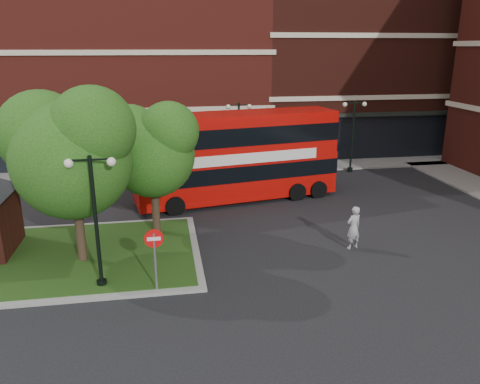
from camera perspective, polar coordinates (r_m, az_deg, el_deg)
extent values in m
plane|color=black|center=(18.28, 1.14, -10.47)|extent=(120.00, 120.00, 0.00)
cube|color=slate|center=(33.61, -4.07, 2.72)|extent=(44.00, 3.00, 0.12)
cube|color=maroon|center=(40.22, -17.20, 14.44)|extent=(26.00, 12.00, 14.00)
cube|color=#471911|center=(43.37, 14.15, 16.16)|extent=(18.00, 12.00, 16.00)
cube|color=gray|center=(21.28, -22.37, -7.50)|extent=(12.60, 7.60, 0.12)
cube|color=#19380F|center=(21.28, -22.37, -7.46)|extent=(12.00, 7.00, 0.15)
cylinder|color=#2D2116|center=(19.83, -19.07, -3.00)|extent=(0.36, 0.36, 3.92)
sphere|color=#174C13|center=(19.17, -19.76, 3.69)|extent=(4.60, 4.60, 4.60)
sphere|color=#174C13|center=(19.89, -22.98, 6.49)|extent=(3.45, 3.45, 3.45)
sphere|color=#174C13|center=(18.34, -17.55, 7.36)|extent=(3.22, 3.22, 3.22)
cylinder|color=#2D2116|center=(21.96, -10.29, -0.95)|extent=(0.36, 0.36, 3.47)
sphere|color=#174C13|center=(21.41, -10.59, 4.41)|extent=(3.80, 3.80, 3.80)
sphere|color=#174C13|center=(21.85, -13.20, 6.67)|extent=(2.85, 2.85, 2.85)
sphere|color=#174C13|center=(20.81, -8.67, 7.28)|extent=(2.66, 2.66, 2.66)
cylinder|color=black|center=(17.35, -17.13, -3.80)|extent=(0.14, 0.14, 5.00)
cylinder|color=black|center=(18.30, -16.47, -10.68)|extent=(0.36, 0.36, 0.30)
cube|color=black|center=(16.68, -17.84, 3.76)|extent=(1.40, 0.06, 0.06)
sphere|color=#F2EACC|center=(16.82, -20.17, 3.29)|extent=(0.32, 0.32, 0.32)
sphere|color=#F2EACC|center=(16.61, -15.42, 3.57)|extent=(0.32, 0.32, 0.32)
cylinder|color=black|center=(31.38, -0.14, 6.28)|extent=(0.14, 0.14, 5.00)
cylinder|color=black|center=(31.92, -0.14, 2.14)|extent=(0.36, 0.36, 0.30)
cube|color=black|center=(31.01, -0.14, 10.54)|extent=(1.40, 0.06, 0.06)
sphere|color=#F2EACC|center=(30.92, -1.45, 10.33)|extent=(0.32, 0.32, 0.32)
sphere|color=#F2EACC|center=(31.15, 1.15, 10.38)|extent=(0.32, 0.32, 0.32)
cylinder|color=black|center=(33.60, 13.53, 6.54)|extent=(0.14, 0.14, 5.00)
cylinder|color=black|center=(34.11, 13.26, 2.66)|extent=(0.36, 0.36, 0.30)
cube|color=black|center=(33.26, 13.82, 10.52)|extent=(1.40, 0.06, 0.06)
sphere|color=#F2EACC|center=(33.01, 12.67, 10.37)|extent=(0.32, 0.32, 0.32)
sphere|color=#F2EACC|center=(33.55, 14.93, 10.32)|extent=(0.32, 0.32, 0.32)
cube|color=#B30B07|center=(26.77, -0.40, 2.30)|extent=(11.83, 4.72, 2.20)
cube|color=#B30B07|center=(26.29, -0.41, 6.94)|extent=(11.71, 4.67, 2.20)
cube|color=black|center=(26.27, -0.41, 7.18)|extent=(11.83, 4.72, 1.00)
cube|color=silver|center=(25.27, 0.63, 4.08)|extent=(8.52, 1.64, 0.58)
imported|color=#9B9B9E|center=(21.01, 13.68, -4.24)|extent=(0.82, 0.66, 1.95)
imported|color=#B2B5BA|center=(32.83, -9.17, 3.34)|extent=(4.32, 2.21, 1.41)
imported|color=silver|center=(32.51, 5.94, 3.29)|extent=(4.27, 1.90, 1.36)
cylinder|color=slate|center=(17.06, -10.28, -8.53)|extent=(0.08, 0.08, 2.32)
cylinder|color=red|center=(16.67, -10.46, -5.59)|extent=(0.68, 0.06, 0.68)
cube|color=white|center=(16.67, -10.46, -5.59)|extent=(0.48, 0.05, 0.13)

